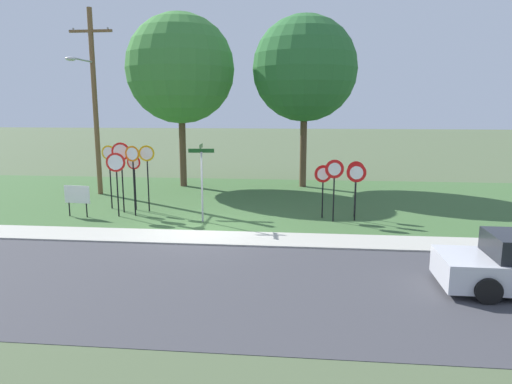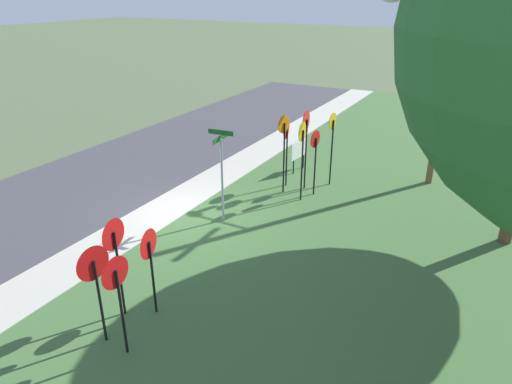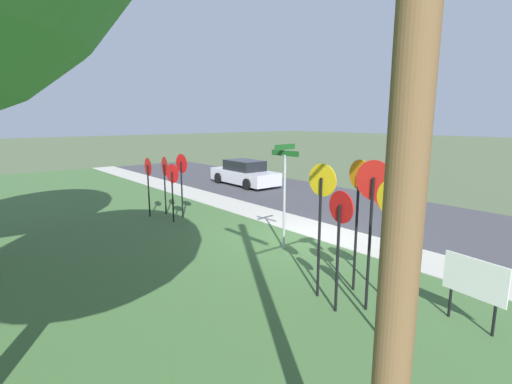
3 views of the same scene
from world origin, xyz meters
The scene contains 17 objects.
ground_plane centered at (0.00, 0.00, 0.00)m, with size 160.00×160.00×0.00m, color #4C5B3D.
road_asphalt centered at (0.00, -4.80, 0.01)m, with size 44.00×6.40×0.01m, color #3D3D42.
sidewalk_strip centered at (0.00, -0.80, 0.03)m, with size 44.00×1.60×0.06m, color #ADAA9E.
grass_median centered at (0.00, 6.00, 0.02)m, with size 44.00×12.00×0.04m, color #3D6033.
stop_sign_near_left centered at (-3.83, 2.52, 2.15)m, with size 0.74×0.12×2.89m.
stop_sign_near_right centered at (-3.49, 3.02, 1.70)m, with size 0.60×0.12×2.34m.
stop_sign_far_left centered at (-3.76, 1.81, 1.90)m, with size 0.74×0.16×2.55m.
stop_sign_far_center centered at (-3.14, 1.99, 2.03)m, with size 0.61×0.14×2.81m.
stop_sign_far_right centered at (-2.85, 2.81, 2.02)m, with size 0.65×0.10×2.76m.
stop_sign_center_tall centered at (-4.63, 3.20, 1.96)m, with size 0.61×0.10×2.71m.
yield_sign_near_left centered at (5.59, 2.71, 1.68)m, with size 0.67×0.10×2.22m.
yield_sign_near_right centered at (4.70, 1.81, 1.80)m, with size 0.71×0.12×2.37m.
yield_sign_far_left centered at (4.31, 2.38, 1.58)m, with size 0.68×0.16×2.09m.
yield_sign_far_right centered at (5.53, 2.07, 1.69)m, with size 0.74×0.13×2.23m.
street_name_post centered at (-0.24, 1.33, 1.80)m, with size 0.96×0.81×2.95m.
utility_pole centered at (-6.59, 6.27, 4.84)m, with size 2.10×2.54×8.90m.
notice_board centered at (-5.35, 1.63, 0.87)m, with size 1.10×0.16×1.25m.
Camera 2 is at (10.71, 8.52, 6.79)m, focal length 32.60 mm.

